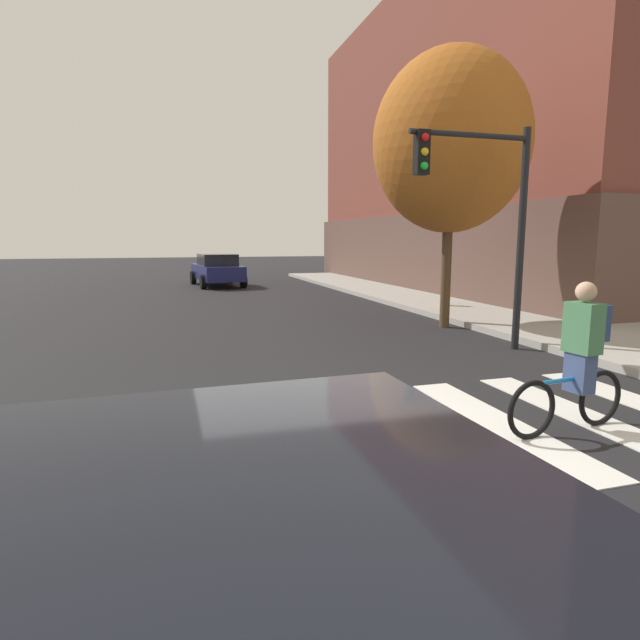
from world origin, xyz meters
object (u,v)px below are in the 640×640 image
at_px(sedan_mid, 217,269).
at_px(traffic_light_near, 485,200).
at_px(fire_hydrant, 444,293).
at_px(street_tree_near, 451,142).
at_px(manhole_cover, 319,539).
at_px(cyclist, 579,358).

height_order(sedan_mid, traffic_light_near, traffic_light_near).
relative_size(fire_hydrant, street_tree_near, 0.12).
height_order(manhole_cover, cyclist, cyclist).
relative_size(cyclist, traffic_light_near, 0.41).
height_order(manhole_cover, fire_hydrant, fire_hydrant).
distance_m(fire_hydrant, street_tree_near, 5.00).
relative_size(manhole_cover, fire_hydrant, 0.82).
distance_m(manhole_cover, fire_hydrant, 12.86).
height_order(manhole_cover, sedan_mid, sedan_mid).
bearing_deg(manhole_cover, street_tree_near, 54.91).
height_order(sedan_mid, street_tree_near, street_tree_near).
bearing_deg(sedan_mid, traffic_light_near, -77.79).
relative_size(manhole_cover, cyclist, 0.38).
xyz_separation_m(manhole_cover, fire_hydrant, (7.13, 10.69, 0.53)).
bearing_deg(sedan_mid, fire_hydrant, -60.85).
xyz_separation_m(cyclist, fire_hydrant, (3.75, 9.43, -0.31)).
distance_m(traffic_light_near, street_tree_near, 3.21).
xyz_separation_m(manhole_cover, sedan_mid, (1.31, 21.13, 0.76)).
bearing_deg(manhole_cover, traffic_light_near, 47.67).
xyz_separation_m(sedan_mid, fire_hydrant, (5.83, -10.45, -0.23)).
distance_m(manhole_cover, sedan_mid, 21.19).
bearing_deg(street_tree_near, sedan_mid, 107.84).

